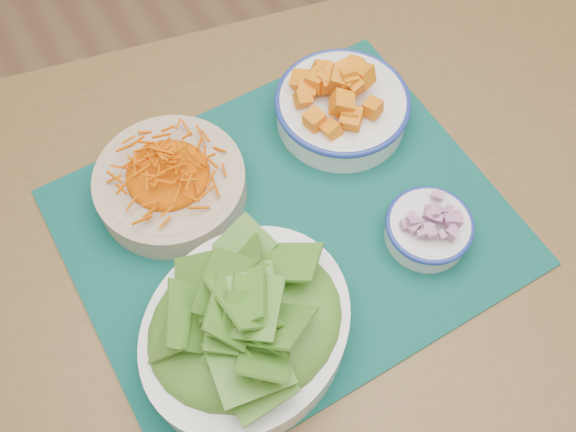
% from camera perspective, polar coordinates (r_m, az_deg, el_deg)
% --- Properties ---
extents(ground, '(4.00, 4.00, 0.00)m').
position_cam_1_polar(ground, '(1.71, 5.82, -5.20)').
color(ground, '#A57650').
rests_on(ground, ground).
extents(table, '(1.49, 1.14, 0.75)m').
position_cam_1_polar(table, '(0.99, 3.24, -4.34)').
color(table, brown).
rests_on(table, ground).
extents(placemat, '(0.60, 0.49, 0.00)m').
position_cam_1_polar(placemat, '(0.92, 0.00, -0.96)').
color(placemat, '#05342F').
rests_on(placemat, table).
extents(carrot_bowl, '(0.28, 0.28, 0.08)m').
position_cam_1_polar(carrot_bowl, '(0.92, -10.49, 3.18)').
color(carrot_bowl, '#C9B295').
rests_on(carrot_bowl, placemat).
extents(squash_bowl, '(0.22, 0.22, 0.11)m').
position_cam_1_polar(squash_bowl, '(0.98, 4.90, 10.26)').
color(squash_bowl, white).
rests_on(squash_bowl, placemat).
extents(lettuce_bowl, '(0.36, 0.34, 0.14)m').
position_cam_1_polar(lettuce_bowl, '(0.79, -3.80, -9.47)').
color(lettuce_bowl, white).
rests_on(lettuce_bowl, placemat).
extents(onion_bowl, '(0.15, 0.15, 0.07)m').
position_cam_1_polar(onion_bowl, '(0.90, 12.44, -0.88)').
color(onion_bowl, white).
rests_on(onion_bowl, placemat).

